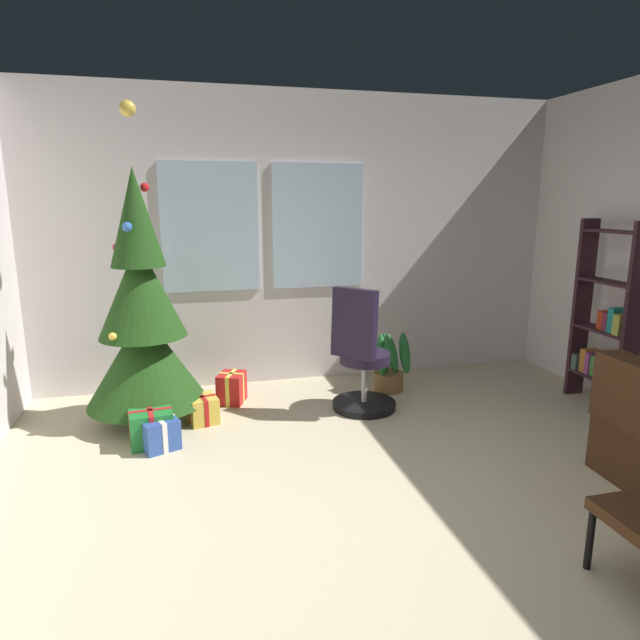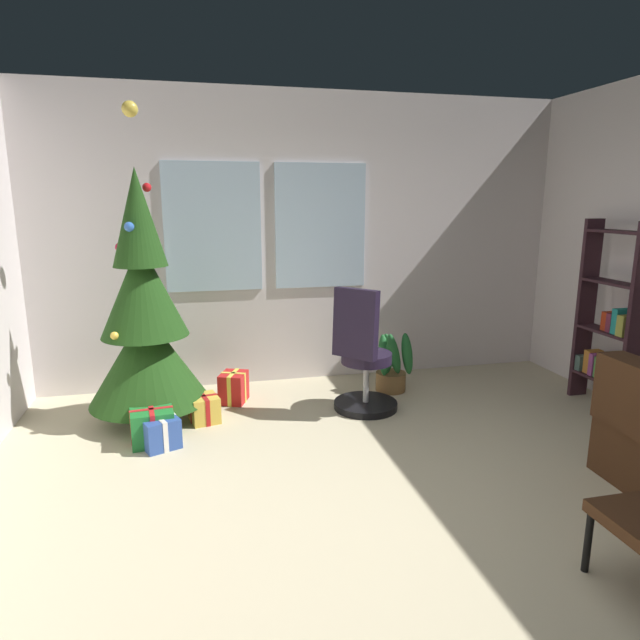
# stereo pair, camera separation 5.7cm
# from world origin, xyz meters

# --- Properties ---
(ground_plane) EXTENTS (5.19, 5.55, 0.10)m
(ground_plane) POSITION_xyz_m (0.00, 0.00, -0.05)
(ground_plane) COLOR #C1B593
(wall_back_with_windows) EXTENTS (5.19, 0.12, 2.82)m
(wall_back_with_windows) POSITION_xyz_m (-0.02, 2.82, 1.42)
(wall_back_with_windows) COLOR silver
(wall_back_with_windows) RESTS_ON ground_plane
(holiday_tree) EXTENTS (0.96, 0.96, 2.53)m
(holiday_tree) POSITION_xyz_m (-1.51, 2.01, 0.84)
(holiday_tree) COLOR #4C331E
(holiday_tree) RESTS_ON ground_plane
(gift_box_red) EXTENTS (0.30, 0.33, 0.28)m
(gift_box_red) POSITION_xyz_m (-0.80, 2.26, 0.14)
(gift_box_red) COLOR red
(gift_box_red) RESTS_ON ground_plane
(gift_box_green) EXTENTS (0.34, 0.33, 0.27)m
(gift_box_green) POSITION_xyz_m (-1.47, 1.54, 0.13)
(gift_box_green) COLOR #1E722D
(gift_box_green) RESTS_ON ground_plane
(gift_box_gold) EXTENTS (0.27, 0.30, 0.23)m
(gift_box_gold) POSITION_xyz_m (-1.08, 1.86, 0.11)
(gift_box_gold) COLOR gold
(gift_box_gold) RESTS_ON ground_plane
(gift_box_blue) EXTENTS (0.33, 0.34, 0.24)m
(gift_box_blue) POSITION_xyz_m (-1.41, 1.45, 0.11)
(gift_box_blue) COLOR #2D4C99
(gift_box_blue) RESTS_ON ground_plane
(office_chair) EXTENTS (0.59, 0.59, 1.10)m
(office_chair) POSITION_xyz_m (0.27, 1.79, 0.43)
(office_chair) COLOR black
(office_chair) RESTS_ON ground_plane
(bookshelf) EXTENTS (0.18, 0.64, 1.64)m
(bookshelf) POSITION_xyz_m (2.38, 1.39, 0.72)
(bookshelf) COLOR #2F1A20
(bookshelf) RESTS_ON ground_plane
(potted_plant) EXTENTS (0.39, 0.35, 0.60)m
(potted_plant) POSITION_xyz_m (0.69, 2.19, 0.25)
(potted_plant) COLOR brown
(potted_plant) RESTS_ON ground_plane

